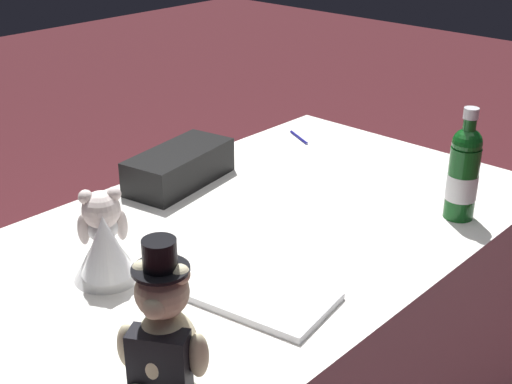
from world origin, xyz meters
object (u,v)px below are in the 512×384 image
object	(u,v)px
teddy_bear_bride	(105,243)
guestbook	(264,296)
gift_case_black	(179,167)
teddy_bear_groom	(163,338)
champagne_bottle	(463,172)
signing_pen	(299,138)

from	to	relation	value
teddy_bear_bride	guestbook	world-z (taller)	teddy_bear_bride
gift_case_black	teddy_bear_groom	bearing A→B (deg)	46.63
champagne_bottle	teddy_bear_bride	bearing A→B (deg)	-27.24
teddy_bear_groom	teddy_bear_bride	size ratio (longest dim) A/B	1.36
gift_case_black	guestbook	xyz separation A→B (m)	(0.30, 0.60, -0.04)
gift_case_black	guestbook	bearing A→B (deg)	63.65
gift_case_black	champagne_bottle	bearing A→B (deg)	116.15
teddy_bear_groom	signing_pen	world-z (taller)	teddy_bear_groom
signing_pen	guestbook	size ratio (longest dim) A/B	0.43
teddy_bear_groom	gift_case_black	world-z (taller)	teddy_bear_groom
teddy_bear_bride	champagne_bottle	bearing A→B (deg)	152.76
signing_pen	guestbook	xyz separation A→B (m)	(0.82, 0.58, 0.00)
teddy_bear_groom	champagne_bottle	size ratio (longest dim) A/B	0.99
guestbook	gift_case_black	bearing A→B (deg)	-125.66
champagne_bottle	signing_pen	bearing A→B (deg)	-104.35
teddy_bear_bride	gift_case_black	world-z (taller)	teddy_bear_bride
teddy_bear_bride	signing_pen	size ratio (longest dim) A/B	1.76
teddy_bear_bride	guestbook	xyz separation A→B (m)	(-0.18, 0.31, -0.09)
teddy_bear_bride	teddy_bear_groom	bearing A→B (deg)	67.55
teddy_bear_bride	champagne_bottle	distance (m)	0.93
signing_pen	guestbook	bearing A→B (deg)	34.99
teddy_bear_groom	signing_pen	distance (m)	1.33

